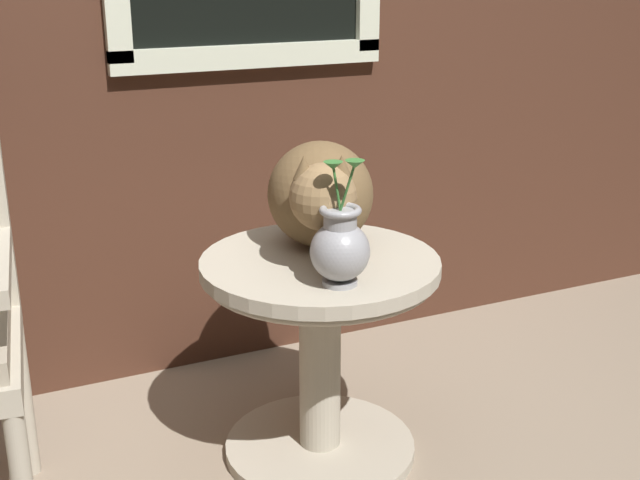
{
  "coord_description": "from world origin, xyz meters",
  "views": [
    {
      "loc": [
        -0.65,
        -1.7,
        1.29
      ],
      "look_at": [
        0.17,
        0.09,
        0.61
      ],
      "focal_mm": 46.86,
      "sensor_mm": 36.0,
      "label": 1
    }
  ],
  "objects": [
    {
      "name": "pewter_vase_with_ivy",
      "position": [
        0.14,
        -0.08,
        0.66
      ],
      "size": [
        0.14,
        0.14,
        0.3
      ],
      "color": "#99999E",
      "rests_on": "wicker_side_table"
    },
    {
      "name": "wicker_side_table",
      "position": [
        0.17,
        0.09,
        0.37
      ],
      "size": [
        0.61,
        0.61,
        0.56
      ],
      "color": "#B2A893",
      "rests_on": "ground_plane"
    },
    {
      "name": "cat",
      "position": [
        0.21,
        0.17,
        0.71
      ],
      "size": [
        0.37,
        0.59,
        0.29
      ],
      "color": "brown",
      "rests_on": "wicker_side_table"
    }
  ]
}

